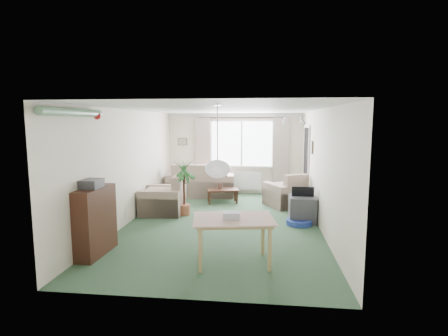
# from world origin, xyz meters

# --- Properties ---
(ground) EXTENTS (6.50, 6.50, 0.00)m
(ground) POSITION_xyz_m (0.00, 0.00, 0.00)
(ground) COLOR #2D4B32
(window) EXTENTS (1.80, 0.03, 1.30)m
(window) POSITION_xyz_m (0.20, 3.23, 1.50)
(window) COLOR white
(curtain_rod) EXTENTS (2.60, 0.03, 0.03)m
(curtain_rod) POSITION_xyz_m (0.20, 3.15, 2.27)
(curtain_rod) COLOR black
(curtain_left) EXTENTS (0.45, 0.08, 2.00)m
(curtain_left) POSITION_xyz_m (-0.95, 3.13, 1.27)
(curtain_left) COLOR beige
(curtain_right) EXTENTS (0.45, 0.08, 2.00)m
(curtain_right) POSITION_xyz_m (1.35, 3.13, 1.27)
(curtain_right) COLOR beige
(radiator) EXTENTS (1.20, 0.10, 0.55)m
(radiator) POSITION_xyz_m (0.20, 3.19, 0.40)
(radiator) COLOR white
(doorway) EXTENTS (0.03, 0.95, 2.00)m
(doorway) POSITION_xyz_m (1.99, 2.20, 1.00)
(doorway) COLOR black
(pendant_lamp) EXTENTS (0.36, 0.36, 0.36)m
(pendant_lamp) POSITION_xyz_m (0.20, -2.30, 1.48)
(pendant_lamp) COLOR white
(tinsel_garland) EXTENTS (1.60, 1.60, 0.12)m
(tinsel_garland) POSITION_xyz_m (-1.92, -2.30, 2.28)
(tinsel_garland) COLOR #196626
(bauble_cluster_a) EXTENTS (0.20, 0.20, 0.20)m
(bauble_cluster_a) POSITION_xyz_m (1.30, 0.90, 2.22)
(bauble_cluster_a) COLOR silver
(bauble_cluster_b) EXTENTS (0.20, 0.20, 0.20)m
(bauble_cluster_b) POSITION_xyz_m (1.60, -0.30, 2.22)
(bauble_cluster_b) COLOR silver
(wall_picture_back) EXTENTS (0.28, 0.03, 0.22)m
(wall_picture_back) POSITION_xyz_m (-1.60, 3.23, 1.55)
(wall_picture_back) COLOR brown
(wall_picture_right) EXTENTS (0.03, 0.24, 0.30)m
(wall_picture_right) POSITION_xyz_m (1.98, 1.20, 1.55)
(wall_picture_right) COLOR brown
(sofa) EXTENTS (2.00, 1.18, 0.96)m
(sofa) POSITION_xyz_m (-0.96, 2.75, 0.48)
(sofa) COLOR beige
(sofa) RESTS_ON ground
(armchair_corner) EXTENTS (1.29, 1.27, 0.87)m
(armchair_corner) POSITION_xyz_m (1.48, 1.73, 0.43)
(armchair_corner) COLOR beige
(armchair_corner) RESTS_ON ground
(armchair_left) EXTENTS (0.98, 1.03, 0.89)m
(armchair_left) POSITION_xyz_m (-1.50, 0.70, 0.44)
(armchair_left) COLOR beige
(armchair_left) RESTS_ON ground
(coffee_table) EXTENTS (0.90, 0.63, 0.37)m
(coffee_table) POSITION_xyz_m (-0.22, 1.91, 0.18)
(coffee_table) COLOR black
(coffee_table) RESTS_ON ground
(photo_frame) EXTENTS (0.12, 0.05, 0.16)m
(photo_frame) POSITION_xyz_m (-0.28, 1.87, 0.45)
(photo_frame) COLOR brown
(photo_frame) RESTS_ON coffee_table
(bookshelf) EXTENTS (0.34, 0.91, 1.10)m
(bookshelf) POSITION_xyz_m (-1.84, -1.96, 0.55)
(bookshelf) COLOR black
(bookshelf) RESTS_ON ground
(hifi_box) EXTENTS (0.28, 0.35, 0.14)m
(hifi_box) POSITION_xyz_m (-1.86, -1.99, 1.17)
(hifi_box) COLOR #39393E
(hifi_box) RESTS_ON bookshelf
(houseplant) EXTENTS (0.66, 0.66, 1.31)m
(houseplant) POSITION_xyz_m (-0.96, 0.58, 0.66)
(houseplant) COLOR #266422
(houseplant) RESTS_ON ground
(dining_table) EXTENTS (1.20, 0.90, 0.69)m
(dining_table) POSITION_xyz_m (0.41, -2.07, 0.34)
(dining_table) COLOR #A48659
(dining_table) RESTS_ON ground
(gift_box) EXTENTS (0.26, 0.19, 0.12)m
(gift_box) POSITION_xyz_m (0.39, -2.13, 0.75)
(gift_box) COLOR silver
(gift_box) RESTS_ON dining_table
(tv_cube) EXTENTS (0.57, 0.62, 0.56)m
(tv_cube) POSITION_xyz_m (1.70, 0.33, 0.28)
(tv_cube) COLOR #39393E
(tv_cube) RESTS_ON ground
(pet_bed) EXTENTS (0.62, 0.62, 0.11)m
(pet_bed) POSITION_xyz_m (1.62, 0.08, 0.05)
(pet_bed) COLOR #222D9D
(pet_bed) RESTS_ON ground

